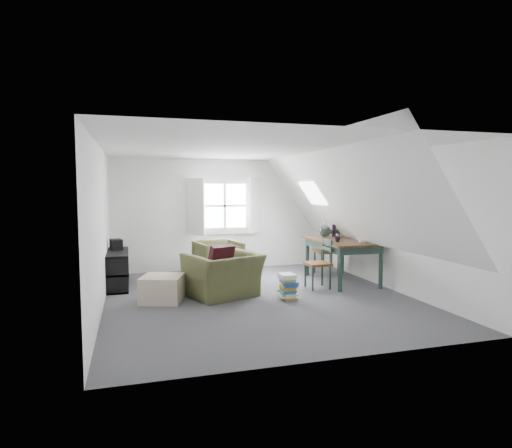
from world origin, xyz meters
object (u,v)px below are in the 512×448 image
object	(u,v)px
dining_table	(342,245)
dining_chair_far	(327,251)
ottoman	(162,289)
media_shelf	(116,271)
armchair_near	(223,296)
dining_chair_near	(320,263)
magazine_stack	(288,286)
armchair_far	(218,279)

from	to	relation	value
dining_table	dining_chair_far	size ratio (longest dim) A/B	1.69
ottoman	media_shelf	distance (m)	1.48
armchair_near	dining_chair_near	size ratio (longest dim) A/B	1.26
armchair_near	ottoman	size ratio (longest dim) A/B	1.79
ottoman	dining_chair_far	world-z (taller)	dining_chair_far
magazine_stack	armchair_near	bearing A→B (deg)	155.84
armchair_far	dining_chair_near	xyz separation A→B (m)	(1.64, -1.33, 0.47)
armchair_far	magazine_stack	size ratio (longest dim) A/B	2.08
armchair_far	dining_table	bearing A→B (deg)	-33.59
armchair_near	dining_chair_near	world-z (taller)	dining_chair_near
ottoman	dining_table	world-z (taller)	dining_table
dining_chair_far	armchair_near	bearing A→B (deg)	10.72
armchair_far	magazine_stack	distance (m)	2.07
armchair_near	media_shelf	xyz separation A→B (m)	(-1.78, 1.23, 0.30)
armchair_near	armchair_far	world-z (taller)	armchair_far
armchair_far	magazine_stack	bearing A→B (deg)	-77.91
ottoman	media_shelf	bearing A→B (deg)	120.79
armchair_near	armchair_far	bearing A→B (deg)	-118.73
media_shelf	dining_chair_near	bearing A→B (deg)	-18.52
ottoman	armchair_far	bearing A→B (deg)	50.20
dining_chair_far	dining_chair_near	distance (m)	1.29
armchair_near	dining_table	distance (m)	2.64
armchair_far	magazine_stack	xyz separation A→B (m)	(0.81, -1.89, 0.21)
armchair_near	media_shelf	distance (m)	2.18
media_shelf	magazine_stack	size ratio (longest dim) A/B	3.13
armchair_near	dining_table	size ratio (longest dim) A/B	0.68
armchair_near	dining_table	world-z (taller)	dining_table
magazine_stack	ottoman	bearing A→B (deg)	168.35
dining_chair_far	dining_chair_near	size ratio (longest dim) A/B	1.09
dining_table	magazine_stack	distance (m)	1.83
armchair_near	armchair_far	xyz separation A→B (m)	(0.20, 1.43, 0.00)
dining_chair_far	media_shelf	distance (m)	4.31
magazine_stack	dining_table	bearing A→B (deg)	32.48
armchair_near	magazine_stack	bearing A→B (deg)	135.15
armchair_far	dining_chair_far	xyz separation A→B (m)	(2.33, -0.23, 0.52)
armchair_far	ottoman	xyz separation A→B (m)	(-1.22, -1.47, 0.21)
ottoman	magazine_stack	distance (m)	2.08
dining_chair_near	ottoman	bearing A→B (deg)	-74.12
armchair_far	dining_chair_far	distance (m)	2.40
armchair_near	dining_chair_near	xyz separation A→B (m)	(1.85, 0.11, 0.47)
armchair_near	media_shelf	bearing A→B (deg)	-55.42
dining_chair_far	dining_chair_near	xyz separation A→B (m)	(-0.69, -1.10, -0.04)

